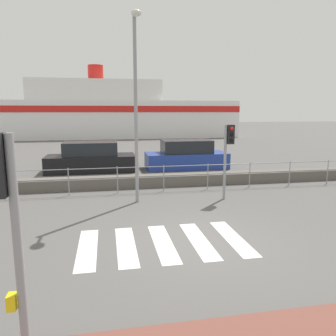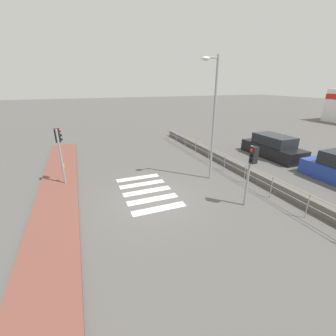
% 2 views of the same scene
% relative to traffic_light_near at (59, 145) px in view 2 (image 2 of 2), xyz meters
% --- Properties ---
extents(ground_plane, '(160.00, 160.00, 0.00)m').
position_rel_traffic_light_near_xyz_m(ground_plane, '(3.31, 3.77, -2.14)').
color(ground_plane, '#565451').
extents(sidewalk_brick, '(24.00, 1.80, 0.12)m').
position_rel_traffic_light_near_xyz_m(sidewalk_brick, '(3.31, -0.33, -2.08)').
color(sidewalk_brick, brown).
rests_on(sidewalk_brick, ground_plane).
extents(crosswalk, '(4.05, 2.40, 0.01)m').
position_rel_traffic_light_near_xyz_m(crosswalk, '(2.39, 3.77, -2.13)').
color(crosswalk, silver).
rests_on(crosswalk, ground_plane).
extents(seawall, '(24.44, 0.55, 0.51)m').
position_rel_traffic_light_near_xyz_m(seawall, '(3.31, 9.81, -1.88)').
color(seawall, '#605B54').
rests_on(seawall, ground_plane).
extents(harbor_fence, '(22.03, 0.04, 1.06)m').
position_rel_traffic_light_near_xyz_m(harbor_fence, '(3.31, 8.93, -1.44)').
color(harbor_fence, gray).
rests_on(harbor_fence, ground_plane).
extents(traffic_light_near, '(0.34, 0.32, 2.96)m').
position_rel_traffic_light_near_xyz_m(traffic_light_near, '(0.00, 0.00, 0.00)').
color(traffic_light_near, gray).
rests_on(traffic_light_near, ground_plane).
extents(traffic_light_far, '(0.34, 0.32, 2.70)m').
position_rel_traffic_light_near_xyz_m(traffic_light_far, '(5.37, 7.34, -0.16)').
color(traffic_light_far, gray).
rests_on(traffic_light_far, ground_plane).
extents(streetlamp, '(0.32, 0.94, 6.30)m').
position_rel_traffic_light_near_xyz_m(streetlamp, '(2.11, 7.38, 1.73)').
color(streetlamp, gray).
rests_on(streetlamp, ground_plane).
extents(parked_car_black, '(4.60, 1.84, 1.57)m').
position_rel_traffic_light_near_xyz_m(parked_car_black, '(0.26, 13.91, -1.47)').
color(parked_car_black, black).
rests_on(parked_car_black, ground_plane).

